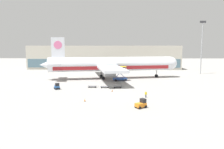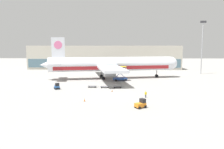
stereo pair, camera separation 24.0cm
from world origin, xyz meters
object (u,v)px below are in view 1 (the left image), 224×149
(scissor_lift_loader, at_px, (120,75))
(baggage_tug_mid, at_px, (141,104))
(baggage_dolly_third, at_px, (118,86))
(light_mast, at_px, (202,44))
(baggage_dolly_lead, at_px, (92,86))
(ground_crew_near, at_px, (146,94))
(baggage_dolly_second, at_px, (105,87))
(baggage_tug_foreground, at_px, (57,86))
(airplane_main, at_px, (110,65))
(traffic_cone_far, at_px, (85,100))
(traffic_cone_near, at_px, (112,90))

(scissor_lift_loader, distance_m, baggage_tug_mid, 38.79)
(baggage_dolly_third, bearing_deg, light_mast, 39.82)
(baggage_dolly_lead, bearing_deg, ground_crew_near, -44.82)
(baggage_dolly_second, xyz_separation_m, baggage_dolly_third, (4.13, 0.26, 0.00))
(scissor_lift_loader, height_order, ground_crew_near, scissor_lift_loader)
(baggage_tug_mid, height_order, ground_crew_near, baggage_tug_mid)
(baggage_dolly_second, distance_m, ground_crew_near, 17.87)
(light_mast, relative_size, baggage_tug_foreground, 9.14)
(airplane_main, distance_m, baggage_dolly_third, 21.94)
(airplane_main, distance_m, traffic_cone_far, 39.96)
(ground_crew_near, bearing_deg, traffic_cone_far, 179.49)
(traffic_cone_near, bearing_deg, baggage_dolly_second, 112.77)
(light_mast, distance_m, airplane_main, 47.56)
(airplane_main, xyz_separation_m, traffic_cone_far, (-5.02, -39.26, -5.48))
(baggage_dolly_lead, bearing_deg, baggage_dolly_second, -10.01)
(baggage_tug_foreground, bearing_deg, ground_crew_near, 42.85)
(scissor_lift_loader, xyz_separation_m, baggage_dolly_lead, (-9.26, -14.60, -1.73))
(airplane_main, bearing_deg, traffic_cone_far, -108.50)
(light_mast, xyz_separation_m, baggage_tug_mid, (-35.77, -60.84, -13.79))
(light_mast, bearing_deg, traffic_cone_far, -131.42)
(baggage_dolly_second, distance_m, baggage_dolly_third, 4.14)
(baggage_tug_mid, relative_size, ground_crew_near, 1.65)
(baggage_dolly_lead, xyz_separation_m, ground_crew_near, (15.64, -14.24, 0.61))
(baggage_dolly_second, relative_size, traffic_cone_near, 5.87)
(baggage_dolly_lead, bearing_deg, airplane_main, 73.26)
(baggage_tug_mid, distance_m, baggage_dolly_second, 25.15)
(airplane_main, height_order, ground_crew_near, airplane_main)
(baggage_tug_foreground, xyz_separation_m, traffic_cone_far, (10.95, -15.24, -0.52))
(baggage_dolly_lead, height_order, traffic_cone_near, traffic_cone_near)
(light_mast, bearing_deg, scissor_lift_loader, -150.79)
(baggage_dolly_third, bearing_deg, baggage_tug_mid, -80.44)
(airplane_main, distance_m, ground_crew_near, 36.81)
(scissor_lift_loader, bearing_deg, traffic_cone_near, -108.17)
(baggage_dolly_second, bearing_deg, baggage_tug_mid, -71.08)
(baggage_tug_foreground, bearing_deg, light_mast, 99.32)
(traffic_cone_near, bearing_deg, baggage_tug_foreground, 169.41)
(baggage_dolly_lead, xyz_separation_m, traffic_cone_near, (6.68, -6.53, -0.08))
(traffic_cone_near, bearing_deg, baggage_dolly_third, 75.45)
(airplane_main, height_order, baggage_tug_mid, airplane_main)
(baggage_tug_mid, distance_m, traffic_cone_near, 18.67)
(baggage_dolly_third, bearing_deg, baggage_dolly_second, -178.84)
(baggage_dolly_lead, height_order, baggage_dolly_third, same)
(light_mast, bearing_deg, baggage_dolly_second, -140.21)
(baggage_dolly_second, bearing_deg, light_mast, 37.29)
(baggage_tug_foreground, bearing_deg, baggage_dolly_second, 75.82)
(light_mast, relative_size, baggage_dolly_lead, 6.86)
(traffic_cone_far, bearing_deg, baggage_dolly_third, 66.16)
(ground_crew_near, height_order, traffic_cone_near, ground_crew_near)
(scissor_lift_loader, bearing_deg, baggage_dolly_second, -119.78)
(light_mast, bearing_deg, traffic_cone_near, -134.35)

